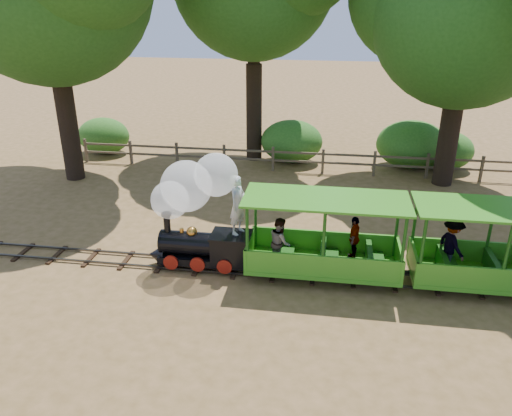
# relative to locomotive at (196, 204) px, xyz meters

# --- Properties ---
(ground) EXTENTS (90.00, 90.00, 0.00)m
(ground) POSITION_rel_locomotive_xyz_m (2.00, -0.08, -1.76)
(ground) COLOR #A57547
(ground) RESTS_ON ground
(track) EXTENTS (22.00, 1.00, 0.10)m
(track) POSITION_rel_locomotive_xyz_m (2.00, -0.08, -1.70)
(track) COLOR #3F3D3A
(track) RESTS_ON ground
(locomotive) EXTENTS (2.74, 1.29, 3.15)m
(locomotive) POSITION_rel_locomotive_xyz_m (0.00, 0.00, 0.00)
(locomotive) COLOR black
(locomotive) RESTS_ON ground
(carriage_front) EXTENTS (3.95, 1.61, 2.05)m
(carriage_front) POSITION_rel_locomotive_xyz_m (3.13, -0.09, -0.93)
(carriage_front) COLOR green
(carriage_front) RESTS_ON track
(carriage_rear) EXTENTS (3.95, 1.61, 2.05)m
(carriage_rear) POSITION_rel_locomotive_xyz_m (7.18, -0.06, -0.89)
(carriage_rear) COLOR green
(carriage_rear) RESTS_ON track
(oak_ne) EXTENTS (7.91, 6.96, 9.20)m
(oak_ne) POSITION_rel_locomotive_xyz_m (7.47, 7.51, 4.59)
(oak_ne) COLOR #2D2116
(oak_ne) RESTS_ON ground
(fence) EXTENTS (18.10, 0.10, 1.00)m
(fence) POSITION_rel_locomotive_xyz_m (2.00, 7.92, -1.18)
(fence) COLOR brown
(fence) RESTS_ON ground
(shrub_west) EXTENTS (2.31, 1.78, 1.60)m
(shrub_west) POSITION_rel_locomotive_xyz_m (-6.76, 9.22, -0.96)
(shrub_west) COLOR #2D6B1E
(shrub_west) RESTS_ON ground
(shrub_mid_w) EXTENTS (2.59, 1.99, 1.79)m
(shrub_mid_w) POSITION_rel_locomotive_xyz_m (1.63, 9.22, -0.87)
(shrub_mid_w) COLOR #2D6B1E
(shrub_mid_w) RESTS_ON ground
(shrub_mid_e) EXTENTS (2.28, 1.76, 1.58)m
(shrub_mid_e) POSITION_rel_locomotive_xyz_m (7.85, 9.22, -0.97)
(shrub_mid_e) COLOR #2D6B1E
(shrub_mid_e) RESTS_ON ground
(shrub_east) EXTENTS (2.82, 2.17, 1.95)m
(shrub_east) POSITION_rel_locomotive_xyz_m (6.52, 9.22, -0.79)
(shrub_east) COLOR #2D6B1E
(shrub_east) RESTS_ON ground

